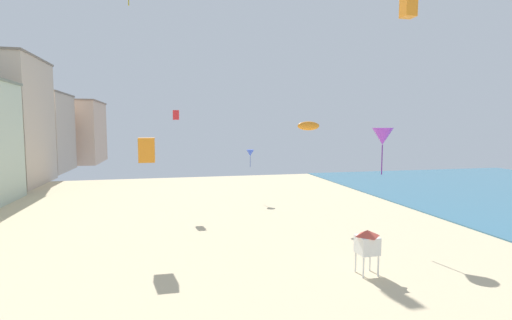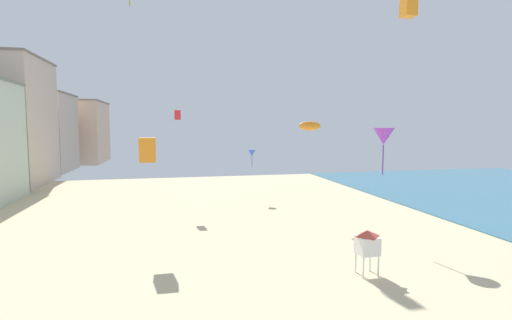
% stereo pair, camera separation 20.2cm
% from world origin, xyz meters
% --- Properties ---
extents(boardwalk_hotel_distant, '(11.94, 13.70, 14.45)m').
position_xyz_m(boardwalk_hotel_distant, '(-27.00, 73.81, 7.23)').
color(boardwalk_hotel_distant, '#C6B29E').
rests_on(boardwalk_hotel_distant, ground).
extents(boardwalk_hotel_furthest, '(18.16, 16.88, 14.10)m').
position_xyz_m(boardwalk_hotel_furthest, '(-27.00, 91.55, 7.06)').
color(boardwalk_hotel_furthest, beige).
rests_on(boardwalk_hotel_furthest, ground).
extents(lifeguard_stand, '(1.10, 1.10, 2.55)m').
position_xyz_m(lifeguard_stand, '(8.01, 16.20, 1.84)').
color(lifeguard_stand, white).
rests_on(lifeguard_stand, ground).
extents(kite_purple_delta, '(1.48, 1.48, 3.37)m').
position_xyz_m(kite_purple_delta, '(12.21, 21.82, 7.61)').
color(kite_purple_delta, purple).
extents(kite_orange_box, '(0.66, 0.66, 1.04)m').
position_xyz_m(kite_orange_box, '(9.48, 15.29, 14.48)').
color(kite_orange_box, orange).
extents(kite_orange_parafoil, '(2.13, 0.59, 0.83)m').
position_xyz_m(kite_orange_parafoil, '(9.89, 30.57, 8.38)').
color(kite_orange_parafoil, orange).
extents(kite_blue_delta, '(0.88, 0.88, 2.00)m').
position_xyz_m(kite_blue_delta, '(6.27, 39.46, 5.31)').
color(kite_blue_delta, blue).
extents(kite_orange_box_2, '(1.05, 1.05, 1.66)m').
position_xyz_m(kite_orange_box_2, '(-4.21, 23.98, 6.73)').
color(kite_orange_box_2, orange).
extents(kite_red_box_2, '(0.62, 0.62, 0.97)m').
position_xyz_m(kite_red_box_2, '(-1.99, 37.19, 9.49)').
color(kite_red_box_2, red).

